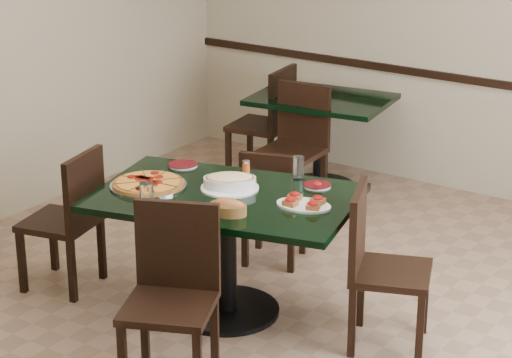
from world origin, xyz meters
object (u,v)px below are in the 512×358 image
Objects in this scene: back_table at (321,125)px; chair_right at (376,259)px; chair_left at (71,213)px; pepperoni_pizza at (148,183)px; back_chair_left at (270,118)px; lasagna_casserole at (230,182)px; main_table at (226,224)px; back_chair_near at (296,140)px; chair_near at (173,285)px; bread_basket at (228,207)px; chair_far at (272,202)px; bruschetta_platter at (304,203)px.

back_table is 1.25× the size of chair_right.
pepperoni_pizza is (0.53, 0.12, 0.27)m from chair_left.
lasagna_casserole is at bearing 20.35° from back_chair_left.
back_chair_left is at bearing 103.49° from main_table.
back_table is 1.27× the size of chair_left.
lasagna_casserole is (-0.92, -0.09, 0.29)m from chair_right.
chair_right is at bearing -48.95° from back_chair_near.
chair_near is (0.21, -0.75, -0.04)m from main_table.
chair_right is 2.02× the size of pepperoni_pizza.
chair_right reaches higher than main_table.
bread_basket is (0.85, -2.39, 0.27)m from back_table.
main_table is at bearing 20.03° from back_chair_left.
chair_far is 1.19m from chair_right.
pepperoni_pizza is at bearing 8.42° from back_chair_left.
chair_near is 1.29m from chair_left.
chair_far is 0.84× the size of chair_near.
back_table is 2.55m from bread_basket.
chair_right is at bearing 14.78° from bread_basket.
main_table is 1.75× the size of chair_near.
chair_far is at bearing 127.35° from chair_left.
bruschetta_platter is at bearing -69.77° from back_table.
chair_near is 3.11m from back_chair_left.
back_chair_left is 2.72× the size of bruschetta_platter.
main_table is 1.86× the size of chair_left.
chair_far is at bearing -79.43° from back_table.
chair_right is at bearing 38.47° from back_chair_left.
chair_far is at bearing 72.07° from pepperoni_pizza.
pepperoni_pizza is at bearing 89.07° from chair_left.
pepperoni_pizza is at bearing -93.28° from back_table.
lasagna_casserole reaches higher than bruschetta_platter.
chair_far is at bearing -68.89° from back_chair_near.
back_chair_near is 2.70× the size of bruschetta_platter.
chair_near is at bearing -81.71° from back_table.
chair_far is (-0.17, 0.73, -0.13)m from main_table.
chair_right is (0.67, 0.92, -0.02)m from chair_near.
main_table is 1.78× the size of back_chair_near.
back_chair_left is at bearing 82.93° from lasagna_casserole.
lasagna_casserole reaches higher than chair_far.
back_chair_left reaches higher than lasagna_casserole.
main_table is 4.80× the size of bruschetta_platter.
back_chair_near reaches higher than chair_far.
chair_far is at bearing 80.35° from chair_near.
pepperoni_pizza reaches higher than back_table.
chair_far is 0.75m from lasagna_casserole.
back_chair_left is at bearing -178.87° from back_table.
chair_near is 2.11× the size of pepperoni_pizza.
lasagna_casserole is (0.58, -1.64, 0.27)m from back_chair_near.
chair_far is 1.10m from back_chair_near.
back_chair_near is (-0.45, 1.00, 0.08)m from chair_far.
main_table is 0.78m from chair_near.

